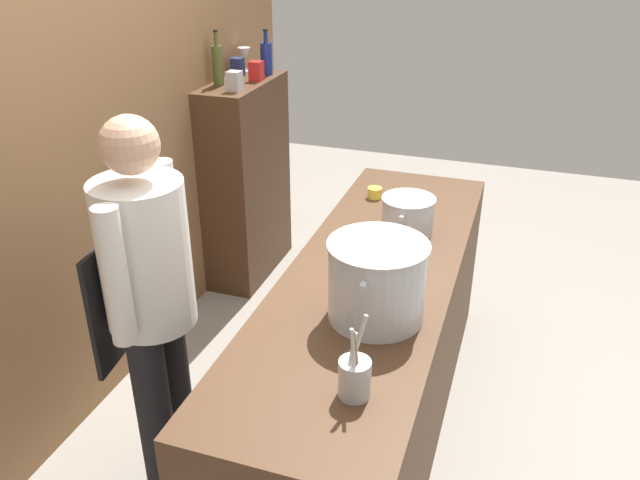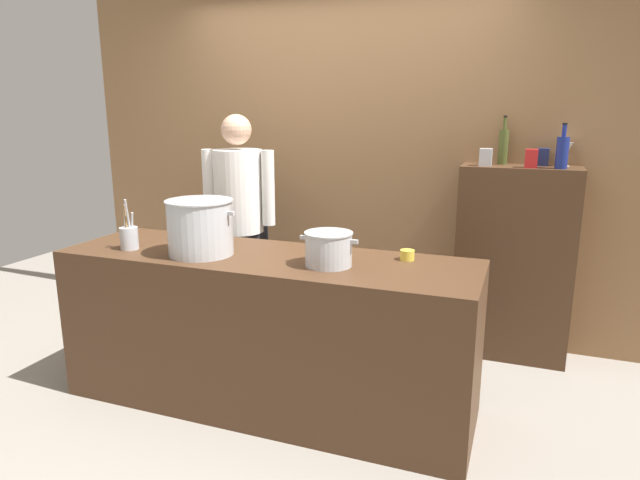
% 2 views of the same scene
% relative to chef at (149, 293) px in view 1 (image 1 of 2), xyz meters
% --- Properties ---
extents(ground_plane, '(8.00, 8.00, 0.00)m').
position_rel_chef_xyz_m(ground_plane, '(0.56, -0.74, -0.96)').
color(ground_plane, gray).
extents(brick_back_panel, '(4.40, 0.10, 3.00)m').
position_rel_chef_xyz_m(brick_back_panel, '(0.56, 0.66, 0.54)').
color(brick_back_panel, olive).
rests_on(brick_back_panel, ground_plane).
extents(prep_counter, '(2.36, 0.70, 0.90)m').
position_rel_chef_xyz_m(prep_counter, '(0.56, -0.74, -0.51)').
color(prep_counter, '#472D1C').
rests_on(prep_counter, ground_plane).
extents(bar_cabinet, '(0.76, 0.32, 1.33)m').
position_rel_chef_xyz_m(bar_cabinet, '(1.86, 0.45, -0.30)').
color(bar_cabinet, '#472D1C').
rests_on(bar_cabinet, ground_plane).
extents(chef, '(0.53, 0.38, 1.66)m').
position_rel_chef_xyz_m(chef, '(0.00, 0.00, 0.00)').
color(chef, black).
rests_on(chef, ground_plane).
extents(stockpot_large, '(0.43, 0.37, 0.31)m').
position_rel_chef_xyz_m(stockpot_large, '(0.22, -0.84, 0.09)').
color(stockpot_large, '#B7BABF').
rests_on(stockpot_large, prep_counter).
extents(stockpot_small, '(0.32, 0.25, 0.18)m').
position_rel_chef_xyz_m(stockpot_small, '(0.96, -0.80, 0.02)').
color(stockpot_small, '#B7BABF').
rests_on(stockpot_small, prep_counter).
extents(utensil_crock, '(0.10, 0.10, 0.30)m').
position_rel_chef_xyz_m(utensil_crock, '(-0.24, -0.89, 0.01)').
color(utensil_crock, '#B7BABF').
rests_on(utensil_crock, prep_counter).
extents(butter_jar, '(0.08, 0.08, 0.06)m').
position_rel_chef_xyz_m(butter_jar, '(1.32, -0.55, -0.04)').
color(butter_jar, yellow).
rests_on(butter_jar, prep_counter).
extents(wine_bottle_cobalt, '(0.08, 0.08, 0.28)m').
position_rel_chef_xyz_m(wine_bottle_cobalt, '(2.09, 0.38, 0.47)').
color(wine_bottle_cobalt, navy).
rests_on(wine_bottle_cobalt, bar_cabinet).
extents(wine_bottle_olive, '(0.06, 0.06, 0.32)m').
position_rel_chef_xyz_m(wine_bottle_olive, '(1.73, 0.54, 0.49)').
color(wine_bottle_olive, '#475123').
rests_on(wine_bottle_olive, bar_cabinet).
extents(wine_glass_tall, '(0.08, 0.08, 0.15)m').
position_rel_chef_xyz_m(wine_glass_tall, '(2.12, 0.54, 0.47)').
color(wine_glass_tall, silver).
rests_on(wine_glass_tall, bar_cabinet).
extents(spice_tin_navy, '(0.07, 0.07, 0.11)m').
position_rel_chef_xyz_m(spice_tin_navy, '(1.98, 0.53, 0.42)').
color(spice_tin_navy, navy).
rests_on(spice_tin_navy, bar_cabinet).
extents(spice_tin_red, '(0.08, 0.08, 0.12)m').
position_rel_chef_xyz_m(spice_tin_red, '(1.91, 0.37, 0.42)').
color(spice_tin_red, red).
rests_on(spice_tin_red, bar_cabinet).
extents(spice_tin_silver, '(0.08, 0.08, 0.11)m').
position_rel_chef_xyz_m(spice_tin_silver, '(1.63, 0.39, 0.42)').
color(spice_tin_silver, '#B2B2B7').
rests_on(spice_tin_silver, bar_cabinet).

